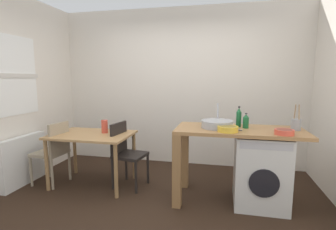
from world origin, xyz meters
The scene contains 17 objects.
ground_plane centered at (0.00, 0.00, 0.00)m, with size 5.46×5.46×0.00m, color black.
wall_back centered at (0.00, 1.75, 1.35)m, with size 4.60×0.10×2.70m, color silver.
radiator centered at (-2.02, 0.30, 0.35)m, with size 0.10×0.80×0.70m, color white.
dining_table centered at (-1.04, 0.51, 0.64)m, with size 1.10×0.76×0.74m.
chair_person_seat centered at (-1.59, 0.40, 0.51)m, with size 0.43×0.43×0.90m.
chair_opposite centered at (-0.57, 0.57, 0.51)m, with size 0.46×0.46×0.90m.
kitchen_counter centered at (0.74, 0.41, 0.76)m, with size 1.50×0.68×0.92m.
washing_machine centered at (1.21, 0.41, 0.43)m, with size 0.60×0.61×0.86m.
sink_basin centered at (0.69, 0.41, 0.97)m, with size 0.38×0.38×0.09m, color #9EA0A5.
tap centered at (0.69, 0.59, 1.06)m, with size 0.02×0.02×0.28m, color #B2B2B7.
bottle_tall_green centered at (0.94, 0.54, 1.04)m, with size 0.06×0.06×0.26m.
bottle_squat_brown centered at (1.02, 0.46, 1.00)m, with size 0.07×0.07×0.18m.
mixing_bowl centered at (0.81, 0.21, 0.96)m, with size 0.23×0.23×0.06m.
utensil_crock centered at (1.58, 0.46, 0.99)m, with size 0.11×0.11×0.30m.
colander centered at (1.40, 0.19, 0.95)m, with size 0.20×0.20×0.06m.
vase centered at (-0.89, 0.61, 0.83)m, with size 0.09×0.09×0.18m, color #D84C38.
scissors centered at (0.90, 0.31, 0.92)m, with size 0.15×0.06×0.01m.
Camera 1 is at (0.77, -2.67, 1.52)m, focal length 27.17 mm.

